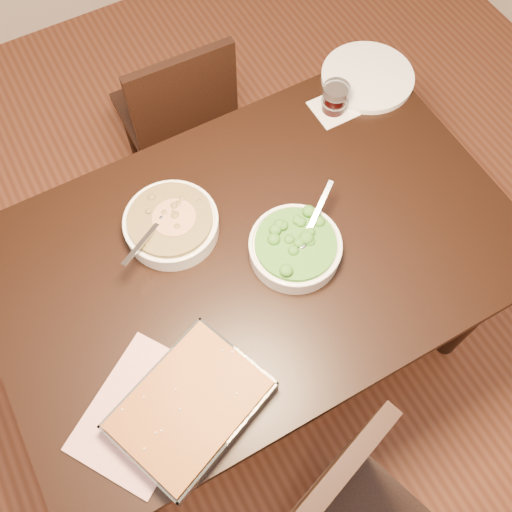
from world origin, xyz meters
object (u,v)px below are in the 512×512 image
table (256,266)px  wine_tumbler (335,98)px  dinner_plate (367,77)px  chair_far (179,115)px  stew_bowl (171,224)px  broccoli_bowl (295,247)px  baking_dish (190,407)px

table → wine_tumbler: 0.56m
dinner_plate → chair_far: chair_far is taller
table → dinner_plate: (0.60, 0.36, 0.11)m
stew_bowl → chair_far: stew_bowl is taller
stew_bowl → dinner_plate: bearing=14.5°
chair_far → table: bearing=84.2°
dinner_plate → chair_far: bearing=140.9°
table → dinner_plate: dinner_plate is taller
broccoli_bowl → baking_dish: 0.48m
wine_tumbler → broccoli_bowl: bearing=-134.1°
stew_bowl → wine_tumbler: stew_bowl is taller
stew_bowl → wine_tumbler: 0.63m
table → baking_dish: baking_dish is taller
stew_bowl → baking_dish: (-0.17, -0.46, -0.01)m
stew_bowl → broccoli_bowl: bearing=-41.1°
table → baking_dish: 0.46m
table → wine_tumbler: size_ratio=15.50×
stew_bowl → chair_far: bearing=66.2°
dinner_plate → chair_far: 0.72m
table → dinner_plate: size_ratio=4.84×
stew_bowl → broccoli_bowl: (0.25, -0.22, -0.00)m
broccoli_bowl → wine_tumbler: 0.51m
table → chair_far: size_ratio=1.74×
wine_tumbler → chair_far: wine_tumbler is taller
wine_tumbler → chair_far: bearing=126.7°
table → chair_far: (0.10, 0.77, -0.20)m
dinner_plate → chair_far: size_ratio=0.36×
stew_bowl → baking_dish: stew_bowl is taller
broccoli_bowl → chair_far: broccoli_bowl is taller
broccoli_bowl → baking_dish: (-0.42, -0.24, -0.00)m
chair_far → stew_bowl: bearing=67.8°
table → wine_tumbler: bearing=35.0°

